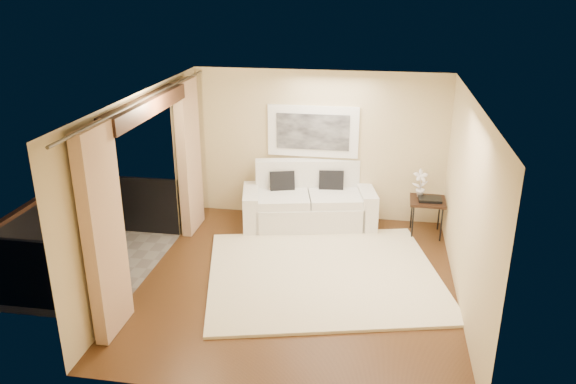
% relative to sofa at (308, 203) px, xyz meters
% --- Properties ---
extents(floor, '(5.00, 5.00, 0.00)m').
position_rel_sofa_xyz_m(floor, '(0.13, -2.10, -0.39)').
color(floor, '#4F3017').
rests_on(floor, ground).
extents(room_shell, '(5.00, 6.40, 5.00)m').
position_rel_sofa_xyz_m(room_shell, '(-2.00, -2.10, 2.13)').
color(room_shell, white).
rests_on(room_shell, ground).
extents(balcony, '(1.81, 2.60, 1.17)m').
position_rel_sofa_xyz_m(balcony, '(-3.17, -2.10, -0.22)').
color(balcony, '#605B56').
rests_on(balcony, ground).
extents(curtains, '(0.16, 4.80, 2.64)m').
position_rel_sofa_xyz_m(curtains, '(-1.98, -2.10, 0.94)').
color(curtains, tan).
rests_on(curtains, ground).
extents(artwork, '(1.62, 0.07, 0.92)m').
position_rel_sofa_xyz_m(artwork, '(0.02, 0.36, 1.23)').
color(artwork, white).
rests_on(artwork, room_shell).
extents(rug, '(3.99, 3.67, 0.04)m').
position_rel_sofa_xyz_m(rug, '(0.48, -1.88, -0.37)').
color(rug, '#FCF1CA').
rests_on(rug, floor).
extents(sofa, '(2.47, 1.45, 1.11)m').
position_rel_sofa_xyz_m(sofa, '(0.00, 0.00, 0.00)').
color(sofa, white).
rests_on(sofa, floor).
extents(side_table, '(0.60, 0.60, 0.64)m').
position_rel_sofa_xyz_m(side_table, '(2.06, -0.13, 0.19)').
color(side_table, black).
rests_on(side_table, floor).
extents(tray, '(0.38, 0.28, 0.05)m').
position_rel_sofa_xyz_m(tray, '(2.09, -0.17, 0.27)').
color(tray, black).
rests_on(tray, side_table).
extents(orchid, '(0.29, 0.22, 0.49)m').
position_rel_sofa_xyz_m(orchid, '(1.92, -0.02, 0.49)').
color(orchid, white).
rests_on(orchid, side_table).
extents(bistro_table, '(0.63, 0.63, 0.67)m').
position_rel_sofa_xyz_m(bistro_table, '(-2.74, -2.69, 0.20)').
color(bistro_table, black).
rests_on(bistro_table, balcony).
extents(balcony_chair_far, '(0.40, 0.40, 0.91)m').
position_rel_sofa_xyz_m(balcony_chair_far, '(-3.01, -1.77, 0.13)').
color(balcony_chair_far, black).
rests_on(balcony_chair_far, balcony).
extents(balcony_chair_near, '(0.42, 0.42, 0.91)m').
position_rel_sofa_xyz_m(balcony_chair_near, '(-2.60, -2.79, 0.13)').
color(balcony_chair_near, black).
rests_on(balcony_chair_near, balcony).
extents(ice_bucket, '(0.18, 0.18, 0.20)m').
position_rel_sofa_xyz_m(ice_bucket, '(-2.89, -2.58, 0.38)').
color(ice_bucket, silver).
rests_on(ice_bucket, bistro_table).
extents(candle, '(0.06, 0.06, 0.07)m').
position_rel_sofa_xyz_m(candle, '(-2.72, -2.53, 0.31)').
color(candle, red).
rests_on(candle, bistro_table).
extents(vase, '(0.04, 0.04, 0.18)m').
position_rel_sofa_xyz_m(vase, '(-2.77, -2.86, 0.37)').
color(vase, white).
rests_on(vase, bistro_table).
extents(glass_a, '(0.06, 0.06, 0.12)m').
position_rel_sofa_xyz_m(glass_a, '(-2.58, -2.74, 0.34)').
color(glass_a, white).
rests_on(glass_a, bistro_table).
extents(glass_b, '(0.06, 0.06, 0.12)m').
position_rel_sofa_xyz_m(glass_b, '(-2.56, -2.69, 0.34)').
color(glass_b, silver).
rests_on(glass_b, bistro_table).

